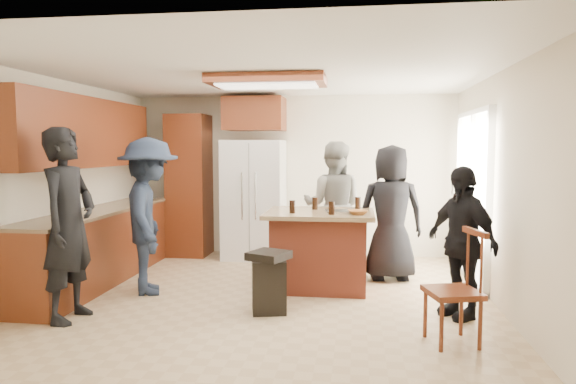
# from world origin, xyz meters

# --- Properties ---
(person_front_left) EXTENTS (0.53, 0.71, 1.89)m
(person_front_left) POSITION_xyz_m (-1.78, -0.92, 0.95)
(person_front_left) COLOR black
(person_front_left) RESTS_ON ground
(person_behind_left) EXTENTS (0.91, 0.61, 1.78)m
(person_behind_left) POSITION_xyz_m (0.68, 1.55, 0.89)
(person_behind_left) COLOR gray
(person_behind_left) RESTS_ON ground
(person_behind_right) EXTENTS (0.91, 0.66, 1.73)m
(person_behind_right) POSITION_xyz_m (1.44, 1.06, 0.86)
(person_behind_right) COLOR black
(person_behind_right) RESTS_ON ground
(person_side_right) EXTENTS (0.87, 0.99, 1.52)m
(person_side_right) POSITION_xyz_m (2.04, -0.32, 0.76)
(person_side_right) COLOR black
(person_side_right) RESTS_ON ground
(person_counter) EXTENTS (0.93, 1.29, 1.81)m
(person_counter) POSITION_xyz_m (-1.37, 0.08, 0.90)
(person_counter) COLOR #1C2538
(person_counter) RESTS_ON ground
(left_cabinetry) EXTENTS (0.64, 3.00, 2.30)m
(left_cabinetry) POSITION_xyz_m (-2.24, 0.40, 0.96)
(left_cabinetry) COLOR maroon
(left_cabinetry) RESTS_ON ground
(back_wall_units) EXTENTS (1.80, 0.60, 2.45)m
(back_wall_units) POSITION_xyz_m (-1.33, 2.20, 1.38)
(back_wall_units) COLOR maroon
(back_wall_units) RESTS_ON ground
(refrigerator) EXTENTS (0.90, 0.76, 1.80)m
(refrigerator) POSITION_xyz_m (-0.55, 2.12, 0.90)
(refrigerator) COLOR white
(refrigerator) RESTS_ON ground
(kitchen_island) EXTENTS (1.28, 1.03, 0.93)m
(kitchen_island) POSITION_xyz_m (0.57, 0.56, 0.47)
(kitchen_island) COLOR #A5402A
(kitchen_island) RESTS_ON ground
(island_items) EXTENTS (0.93, 0.73, 0.15)m
(island_items) POSITION_xyz_m (0.81, 0.47, 0.97)
(island_items) COLOR silver
(island_items) RESTS_ON kitchen_island
(trash_bin) EXTENTS (0.47, 0.47, 0.63)m
(trash_bin) POSITION_xyz_m (0.12, -0.43, 0.32)
(trash_bin) COLOR black
(trash_bin) RESTS_ON ground
(spindle_chair) EXTENTS (0.52, 0.52, 0.99)m
(spindle_chair) POSITION_xyz_m (1.85, -1.06, 0.45)
(spindle_chair) COLOR maroon
(spindle_chair) RESTS_ON ground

